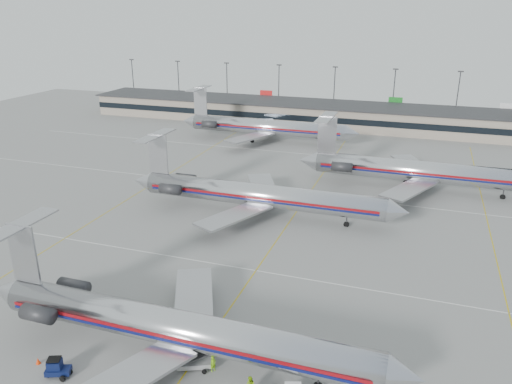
% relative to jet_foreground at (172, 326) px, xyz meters
% --- Properties ---
extents(ground, '(260.00, 260.00, 0.00)m').
position_rel_jet_foreground_xyz_m(ground, '(2.14, 8.63, -3.41)').
color(ground, gray).
rests_on(ground, ground).
extents(apron_markings, '(160.00, 0.15, 0.02)m').
position_rel_jet_foreground_xyz_m(apron_markings, '(2.14, 18.63, -3.40)').
color(apron_markings, silver).
rests_on(apron_markings, ground).
extents(terminal, '(162.00, 17.00, 6.25)m').
position_rel_jet_foreground_xyz_m(terminal, '(2.14, 106.60, -0.25)').
color(terminal, gray).
rests_on(terminal, ground).
extents(light_mast_row, '(163.60, 0.40, 15.28)m').
position_rel_jet_foreground_xyz_m(light_mast_row, '(2.14, 120.63, 5.18)').
color(light_mast_row, '#38383D').
rests_on(light_mast_row, ground).
extents(jet_foreground, '(44.84, 26.40, 11.74)m').
position_rel_jet_foreground_xyz_m(jet_foreground, '(0.00, 0.00, 0.00)').
color(jet_foreground, silver).
rests_on(jet_foreground, ground).
extents(jet_second_row, '(46.90, 27.62, 12.28)m').
position_rel_jet_foreground_xyz_m(jet_second_row, '(-4.00, 36.43, 0.16)').
color(jet_second_row, silver).
rests_on(jet_second_row, ground).
extents(jet_third_row, '(47.32, 29.10, 12.94)m').
position_rel_jet_foreground_xyz_m(jet_third_row, '(20.81, 57.45, 0.35)').
color(jet_third_row, silver).
rests_on(jet_third_row, ground).
extents(jet_back_row, '(47.08, 28.96, 12.87)m').
position_rel_jet_foreground_xyz_m(jet_back_row, '(-17.86, 83.14, 0.33)').
color(jet_back_row, silver).
rests_on(jet_back_row, ground).
extents(tug_left, '(2.51, 1.88, 1.83)m').
position_rel_jet_foreground_xyz_m(tug_left, '(-8.96, -6.02, -2.57)').
color(tug_left, '#0B143D').
rests_on(tug_left, ground).
extents(belt_loader, '(4.05, 2.49, 2.09)m').
position_rel_jet_foreground_xyz_m(belt_loader, '(2.73, -0.91, -2.85)').
color(belt_loader, '#989898').
rests_on(belt_loader, ground).
extents(ramp_worker_near, '(0.65, 0.71, 1.63)m').
position_rel_jet_foreground_xyz_m(ramp_worker_near, '(4.51, -0.78, -2.59)').
color(ramp_worker_near, '#7AC112').
rests_on(ramp_worker_near, ground).
extents(cone_left, '(0.61, 0.61, 0.63)m').
position_rel_jet_foreground_xyz_m(cone_left, '(-11.84, -5.27, -3.09)').
color(cone_left, '#FA3808').
rests_on(cone_left, ground).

